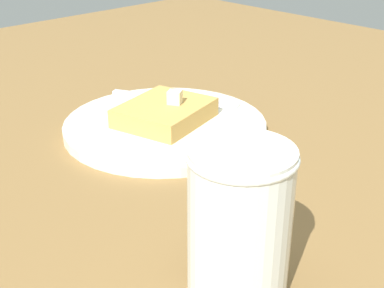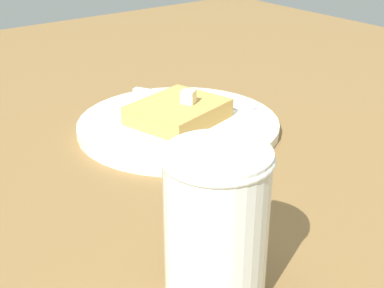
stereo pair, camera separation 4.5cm
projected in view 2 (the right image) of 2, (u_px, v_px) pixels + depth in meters
table_surface at (188, 152)px, 56.47cm from camera, size 125.05×125.05×1.83cm
plate at (178, 124)px, 59.21cm from camera, size 22.23×22.23×1.10cm
toast_slice_center at (178, 112)px, 58.56cm from camera, size 11.27×10.20×2.04cm
butter_pat_primary at (188, 97)px, 57.81cm from camera, size 1.86×1.91×1.45cm
fork at (200, 99)px, 64.42cm from camera, size 8.86×14.76×0.36cm
syrup_jar at (216, 233)px, 33.47cm from camera, size 6.81×6.81×10.34cm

